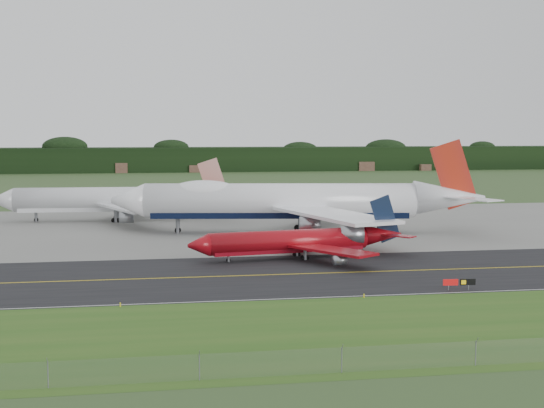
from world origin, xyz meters
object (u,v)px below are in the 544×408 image
Objects in this scene: jet_ba_747 at (293,201)px; taxiway_sign at (459,282)px; jet_star_tail at (116,200)px; jet_red_737 at (300,241)px.

jet_ba_747 is 57.84m from taxiway_sign.
jet_star_tail is at bearing 119.19° from taxiway_sign.
jet_star_tail is 95.64m from taxiway_sign.
jet_red_737 is 64.34m from jet_star_tail.
jet_star_tail reaches higher than jet_red_737.
jet_ba_747 is 44.79m from jet_star_tail.
taxiway_sign is (15.29, -27.26, -1.72)m from jet_red_737.
jet_ba_747 reaches higher than jet_red_737.
jet_ba_747 reaches higher than jet_star_tail.
jet_red_737 is at bearing 119.28° from taxiway_sign.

